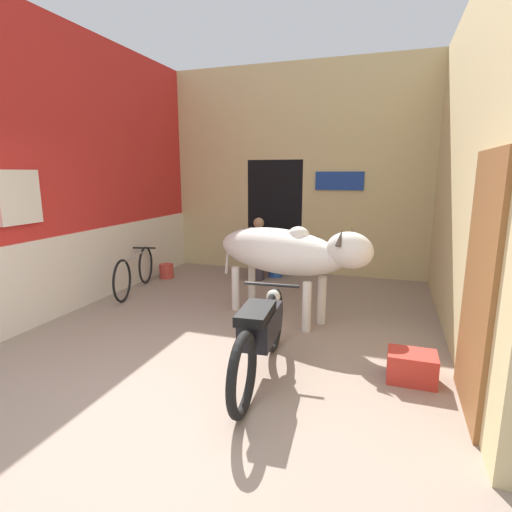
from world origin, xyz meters
TOP-DOWN VIEW (x-y plane):
  - ground_plane at (0.00, 0.00)m, footprint 30.00×30.00m
  - wall_left_shopfront at (-2.55, 2.51)m, footprint 0.25×5.05m
  - wall_back_with_doorway at (-0.14, 5.29)m, footprint 4.92×0.93m
  - wall_right_with_door at (2.55, 2.48)m, footprint 0.22×5.05m
  - cow at (0.48, 2.46)m, footprint 2.34×1.35m
  - motorcycle_near at (0.67, 0.85)m, footprint 0.58×1.93m
  - bicycle at (-2.16, 2.88)m, footprint 0.56×1.66m
  - shopkeeper_seated at (-0.52, 4.34)m, footprint 0.38×0.33m
  - plastic_stool at (-0.24, 4.56)m, footprint 0.37×0.37m
  - crate at (2.03, 1.24)m, footprint 0.44×0.32m
  - bucket at (-2.14, 3.81)m, footprint 0.26×0.26m

SIDE VIEW (x-z plane):
  - ground_plane at x=0.00m, z-range 0.00..0.00m
  - bucket at x=-2.14m, z-range 0.00..0.26m
  - crate at x=2.03m, z-range 0.00..0.28m
  - plastic_stool at x=-0.24m, z-range 0.02..0.42m
  - bicycle at x=-2.16m, z-range 0.00..0.67m
  - motorcycle_near at x=0.67m, z-range 0.05..0.86m
  - shopkeeper_seated at x=-0.52m, z-range 0.02..1.15m
  - cow at x=0.48m, z-range 0.25..1.57m
  - wall_back_with_doorway at x=-0.14m, z-range -0.29..3.62m
  - wall_left_shopfront at x=-2.55m, z-range -0.06..3.84m
  - wall_right_with_door at x=2.55m, z-range -0.03..3.88m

